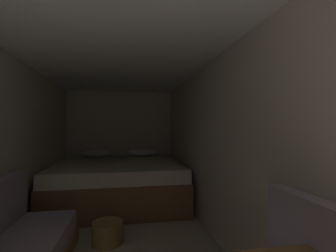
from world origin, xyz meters
name	(u,v)px	position (x,y,z in m)	size (l,w,h in m)	color
wall_back	(120,139)	(0.00, 4.84, 1.03)	(2.30, 0.05, 2.07)	beige
wall_right	(219,150)	(1.13, 2.07, 1.03)	(0.05, 5.49, 2.07)	beige
ceiling_slab	(115,48)	(0.00, 2.07, 2.09)	(2.30, 5.49, 0.05)	white
bed	(119,181)	(0.00, 3.79, 0.35)	(2.08, 1.98, 0.85)	brown
wicker_basket	(108,232)	(-0.09, 2.30, 0.12)	(0.34, 0.34, 0.24)	olive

